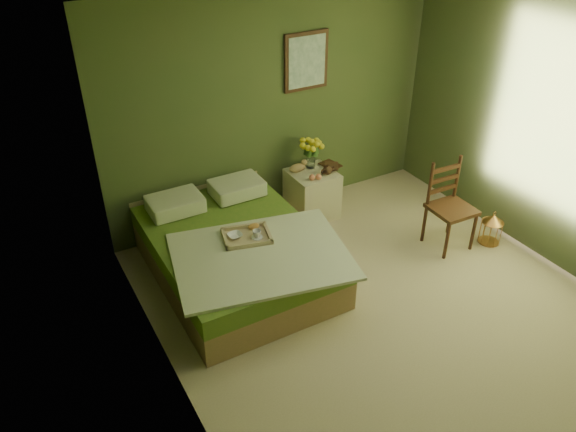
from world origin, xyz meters
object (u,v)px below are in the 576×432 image
birdcage (491,229)px  nightstand (312,188)px  bed (234,248)px  chair (448,199)px

birdcage → nightstand: bearing=133.5°
nightstand → birdcage: bearing=-46.5°
bed → nightstand: bearing=24.9°
bed → chair: size_ratio=2.34×
chair → birdcage: bearing=-28.9°
chair → birdcage: size_ratio=2.76×
bed → nightstand: size_ratio=2.29×
chair → birdcage: (0.46, -0.27, -0.37)m
bed → nightstand: bed is taller
birdcage → chair: bearing=149.1°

